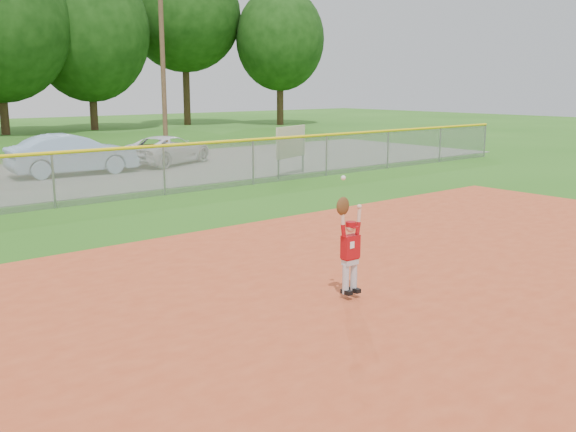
% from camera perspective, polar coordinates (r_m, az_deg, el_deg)
% --- Properties ---
extents(ground, '(120.00, 120.00, 0.00)m').
position_cam_1_polar(ground, '(9.90, 0.28, -7.79)').
color(ground, '#265D15').
rests_on(ground, ground).
extents(clay_infield, '(24.00, 16.00, 0.04)m').
position_cam_1_polar(clay_infield, '(7.99, 14.55, -12.92)').
color(clay_infield, '#B24020').
rests_on(clay_infield, ground).
extents(car_blue, '(4.63, 1.85, 1.50)m').
position_cam_1_polar(car_blue, '(24.93, -18.57, 5.21)').
color(car_blue, '#8AABCE').
rests_on(car_blue, parking_strip).
extents(car_white_b, '(4.70, 3.57, 1.19)m').
position_cam_1_polar(car_white_b, '(27.33, -10.61, 5.80)').
color(car_white_b, white).
rests_on(car_white_b, parking_strip).
extents(sponsor_sign, '(1.93, 0.79, 1.82)m').
position_cam_1_polar(sponsor_sign, '(23.44, 0.27, 6.48)').
color(sponsor_sign, gray).
rests_on(sponsor_sign, ground).
extents(outfield_fence, '(40.06, 0.10, 1.55)m').
position_cam_1_polar(outfield_fence, '(18.34, -20.15, 3.35)').
color(outfield_fence, gray).
rests_on(outfield_fence, ground).
extents(ballplayer, '(0.50, 0.22, 1.85)m').
position_cam_1_polar(ballplayer, '(9.82, 5.47, -2.64)').
color(ballplayer, silver).
rests_on(ballplayer, ground).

